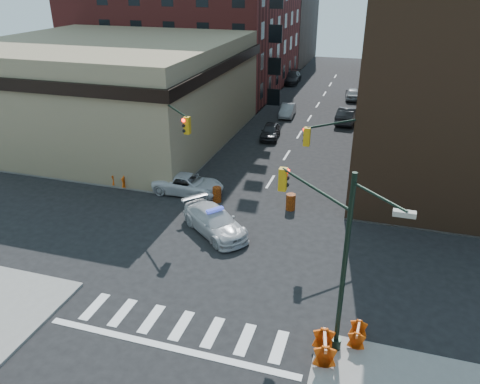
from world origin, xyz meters
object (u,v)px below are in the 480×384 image
Objects in this scene: parked_car_wfar at (288,110)px; pedestrian_a at (166,168)px; parked_car_enear at (347,115)px; barricade_nw_a at (173,174)px; police_car at (215,221)px; pickup at (188,184)px; barricade_se_a at (357,335)px; barrel_bank at (217,195)px; parked_car_wnear at (270,131)px; barrel_road at (291,202)px; pedestrian_b at (138,161)px.

pedestrian_a is at bearing -108.12° from parked_car_wfar.
parked_car_enear reaches higher than parked_car_wfar.
parked_car_wfar is 3.82× the size of barricade_nw_a.
pickup is at bearing 77.22° from police_car.
police_car is at bearing -12.77° from pedestrian_a.
barrel_bank is at bearing 44.75° from barricade_se_a.
pickup is at bearing -42.21° from barricade_nw_a.
barrel_bank is at bearing -94.04° from parked_car_wfar.
police_car is 4.89× the size of barrel_bank.
parked_car_enear is 33.39m from barricade_se_a.
barricade_nw_a is at bearing -116.73° from parked_car_wnear.
pedestrian_a is 1.46× the size of barricade_se_a.
pedestrian_a is 10.37m from barrel_road.
barrel_bank is (-1.32, 4.06, -0.23)m from police_car.
barricade_se_a is (10.36, -11.30, 0.02)m from barrel_bank.
barricade_se_a is at bearing -44.93° from barricade_nw_a.
pedestrian_a is (-5.25, -20.03, 0.28)m from parked_car_wfar.
pedestrian_b is 1.53× the size of barrel_road.
pedestrian_a is at bearing 167.91° from barrel_road.
pickup is 2.64m from barricade_nw_a.
parked_car_enear is 4.70× the size of barricade_nw_a.
pedestrian_b is 1.58× the size of barricade_se_a.
parked_car_wnear reaches higher than barrel_road.
parked_car_wfar reaches higher than barrel_bank.
parked_car_enear is 4.60× the size of barricade_se_a.
pedestrian_b is 3.43m from barricade_nw_a.
parked_car_wfar is 21.00m from pedestrian_b.
pedestrian_b is at bearing -115.84° from parked_car_wfar.
parked_car_enear is 22.92m from barrel_bank.
parked_car_wnear is 15.04m from barrel_road.
police_car is 11.58m from pedestrian_b.
pickup is 17.54m from barricade_se_a.
parked_car_enear reaches higher than barricade_nw_a.
pickup is at bearing -47.14° from pedestrian_b.
parked_car_wfar reaches higher than barrel_road.
barrel_bank is 1.01× the size of barricade_nw_a.
barricade_se_a is at bearing -61.33° from pedestrian_b.
pickup is 3.19× the size of pedestrian_a.
pickup reaches higher than barrel_bank.
police_car is at bearing -91.11° from parked_car_wfar.
parked_car_wnear is 0.82× the size of parked_car_enear.
pickup is 1.24× the size of parked_car_wnear.
parked_car_wnear is at bearing 52.85° from parked_car_enear.
pickup is 4.65× the size of barricade_se_a.
barricade_se_a is at bearing -89.63° from police_car.
barricade_nw_a is at bearing -34.99° from pedestrian_b.
parked_car_wfar is 22.53m from barrel_bank.
parked_car_wfar is 3.77× the size of barrel_bank.
police_car is 1.30× the size of parked_car_wfar.
pedestrian_b reaches higher than parked_car_wnear.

